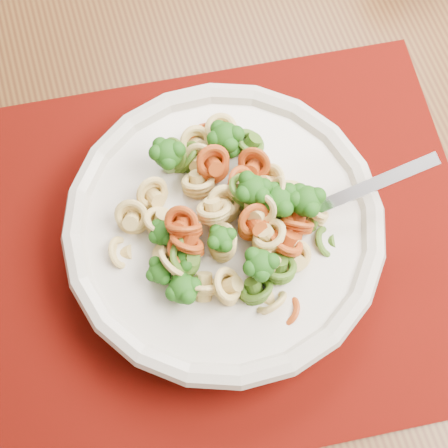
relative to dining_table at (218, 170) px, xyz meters
name	(u,v)px	position (x,y,z in m)	size (l,w,h in m)	color
dining_table	(218,170)	(0.00, 0.00, 0.00)	(1.39, 0.98, 0.73)	brown
placemat	(213,249)	(-0.06, -0.12, 0.11)	(0.46, 0.36, 0.00)	#4F0503
pasta_bowl	(224,228)	(-0.04, -0.11, 0.14)	(0.27, 0.27, 0.05)	silver
pasta_broccoli_heap	(224,221)	(-0.04, -0.11, 0.16)	(0.23, 0.23, 0.06)	#E0C16E
fork	(279,224)	(0.00, -0.13, 0.15)	(0.19, 0.02, 0.01)	silver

